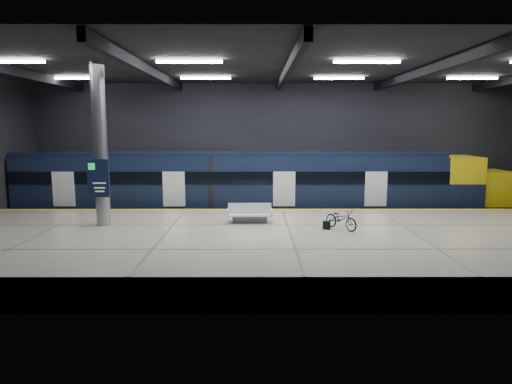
{
  "coord_description": "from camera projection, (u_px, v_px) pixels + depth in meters",
  "views": [
    {
      "loc": [
        -1.42,
        -20.48,
        5.3
      ],
      "look_at": [
        -1.37,
        1.5,
        2.2
      ],
      "focal_mm": 32.0,
      "sensor_mm": 36.0,
      "label": 1
    }
  ],
  "objects": [
    {
      "name": "ground",
      "position": [
        286.0,
        244.0,
        21.02
      ],
      "size": [
        30.0,
        30.0,
        0.0
      ],
      "primitive_type": "plane",
      "color": "black",
      "rests_on": "ground"
    },
    {
      "name": "room_shell",
      "position": [
        287.0,
        118.0,
        20.23
      ],
      "size": [
        30.1,
        16.1,
        8.05
      ],
      "color": "black",
      "rests_on": "ground"
    },
    {
      "name": "platform",
      "position": [
        290.0,
        246.0,
        18.47
      ],
      "size": [
        30.0,
        11.0,
        1.1
      ],
      "primitive_type": "cube",
      "color": "beige",
      "rests_on": "ground"
    },
    {
      "name": "safety_strip",
      "position": [
        282.0,
        210.0,
        23.59
      ],
      "size": [
        30.0,
        0.4,
        0.01
      ],
      "primitive_type": "cube",
      "color": "gold",
      "rests_on": "platform"
    },
    {
      "name": "rails",
      "position": [
        279.0,
        219.0,
        26.46
      ],
      "size": [
        30.0,
        1.52,
        0.16
      ],
      "color": "gray",
      "rests_on": "ground"
    },
    {
      "name": "train",
      "position": [
        262.0,
        185.0,
        26.17
      ],
      "size": [
        29.4,
        2.84,
        3.79
      ],
      "color": "black",
      "rests_on": "ground"
    },
    {
      "name": "bench",
      "position": [
        250.0,
        216.0,
        20.36
      ],
      "size": [
        2.0,
        0.86,
        0.88
      ],
      "rotation": [
        0.0,
        0.0,
        0.02
      ],
      "color": "#595B60",
      "rests_on": "platform"
    },
    {
      "name": "bicycle",
      "position": [
        341.0,
        219.0,
        18.96
      ],
      "size": [
        1.48,
        1.71,
        0.89
      ],
      "primitive_type": "imported",
      "rotation": [
        0.0,
        0.0,
        0.64
      ],
      "color": "#99999E",
      "rests_on": "platform"
    },
    {
      "name": "pannier_bag",
      "position": [
        327.0,
        225.0,
        19.0
      ],
      "size": [
        0.34,
        0.27,
        0.35
      ],
      "primitive_type": "cube",
      "rotation": [
        0.0,
        0.0,
        -0.35
      ],
      "color": "black",
      "rests_on": "platform"
    },
    {
      "name": "info_column",
      "position": [
        100.0,
        148.0,
        19.36
      ],
      "size": [
        0.9,
        0.78,
        6.9
      ],
      "color": "#9EA0A5",
      "rests_on": "platform"
    }
  ]
}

